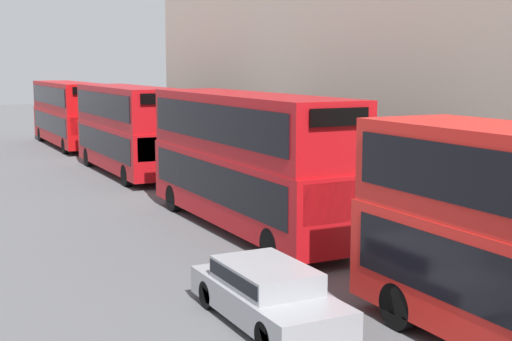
{
  "coord_description": "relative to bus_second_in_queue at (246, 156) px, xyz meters",
  "views": [
    {
      "loc": [
        -8.62,
        -2.5,
        5.51
      ],
      "look_at": [
        0.48,
        15.59,
        2.48
      ],
      "focal_mm": 50.0,
      "sensor_mm": 36.0,
      "label": 1
    }
  ],
  "objects": [
    {
      "name": "bus_second_in_queue",
      "position": [
        0.0,
        0.0,
        0.0
      ],
      "size": [
        2.59,
        11.13,
        4.54
      ],
      "color": "#A80F14",
      "rests_on": "ground"
    },
    {
      "name": "bus_third_in_queue",
      "position": [
        0.0,
        13.72,
        -0.07
      ],
      "size": [
        2.59,
        10.43,
        4.41
      ],
      "color": "#A80F14",
      "rests_on": "ground"
    },
    {
      "name": "bus_trailing",
      "position": [
        0.0,
        27.37,
        -0.12
      ],
      "size": [
        2.59,
        11.49,
        4.31
      ],
      "color": "#B20C0F",
      "rests_on": "ground"
    },
    {
      "name": "car_hatchback",
      "position": [
        -3.4,
        -8.0,
        -1.82
      ],
      "size": [
        1.78,
        4.46,
        1.26
      ],
      "color": "gray",
      "rests_on": "ground"
    },
    {
      "name": "pedestrian",
      "position": [
        2.32,
        14.16,
        -1.79
      ],
      "size": [
        0.36,
        0.36,
        1.55
      ],
      "color": "maroon",
      "rests_on": "ground"
    }
  ]
}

